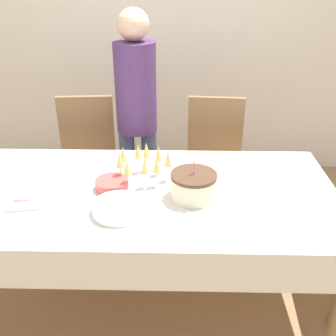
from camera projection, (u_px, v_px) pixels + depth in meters
ground_plane at (144, 297)px, 2.40m from camera, size 12.00×12.00×0.00m
wall_back at (156, 24)px, 3.37m from camera, size 8.00×0.05×2.70m
dining_table at (140, 207)px, 2.09m from camera, size 2.06×0.99×0.76m
dining_chair_far_left at (87, 158)px, 2.88m from camera, size 0.45×0.45×0.98m
dining_chair_far_right at (214, 160)px, 2.86m from camera, size 0.45×0.45×0.98m
birthday_cake at (193, 185)px, 1.96m from camera, size 0.23×0.23×0.21m
champagne_tray at (143, 166)px, 2.10m from camera, size 0.34×0.34×0.18m
plate_stack_main at (119, 208)px, 1.85m from camera, size 0.25×0.25×0.05m
plate_stack_dessert at (112, 184)px, 2.05m from camera, size 0.18×0.18×0.05m
cake_knife at (212, 219)px, 1.81m from camera, size 0.28×0.15×0.00m
fork_pile at (23, 207)px, 1.89m from camera, size 0.18×0.09×0.02m
napkin_pile at (33, 193)px, 2.01m from camera, size 0.15×0.15×0.01m
person_standing at (136, 105)px, 2.70m from camera, size 0.28×0.28×1.57m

